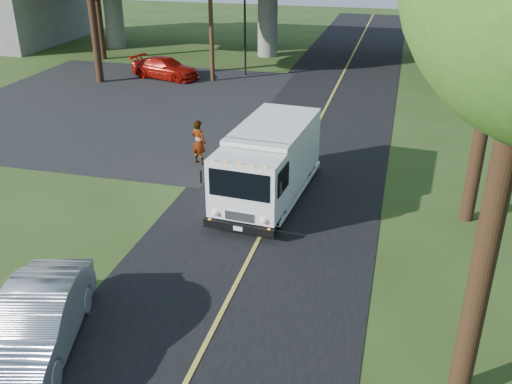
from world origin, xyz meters
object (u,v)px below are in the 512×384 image
(step_van, at_px, (269,161))
(pedestrian, at_px, (199,142))
(traffic_signal, at_px, (245,23))
(silver_sedan, at_px, (37,322))
(utility_pole, at_px, (210,2))
(red_sedan, at_px, (165,68))

(step_van, relative_size, pedestrian, 3.46)
(traffic_signal, bearing_deg, step_van, -71.83)
(silver_sedan, bearing_deg, utility_pole, 83.32)
(traffic_signal, relative_size, pedestrian, 2.87)
(utility_pole, bearing_deg, silver_sedan, -80.64)
(red_sedan, xyz_separation_m, silver_sedan, (6.99, -23.90, 0.08))
(red_sedan, distance_m, pedestrian, 14.32)
(utility_pole, height_order, pedestrian, utility_pole)
(step_van, relative_size, red_sedan, 1.42)
(step_van, bearing_deg, pedestrian, 149.75)
(silver_sedan, bearing_deg, step_van, 54.41)
(utility_pole, height_order, red_sedan, utility_pole)
(silver_sedan, xyz_separation_m, pedestrian, (-0.26, 11.26, 0.18))
(pedestrian, bearing_deg, silver_sedan, 110.46)
(step_van, xyz_separation_m, pedestrian, (-3.41, 2.37, -0.49))
(traffic_signal, bearing_deg, utility_pole, -126.87)
(traffic_signal, height_order, pedestrian, traffic_signal)
(traffic_signal, xyz_separation_m, red_sedan, (-4.53, -2.10, -2.56))
(red_sedan, bearing_deg, step_van, -133.20)
(red_sedan, bearing_deg, silver_sedan, -150.97)
(red_sedan, bearing_deg, utility_pole, -75.37)
(traffic_signal, distance_m, silver_sedan, 26.23)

